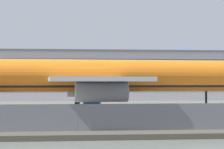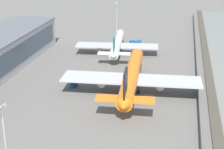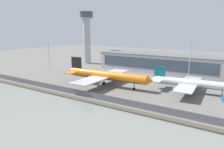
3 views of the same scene
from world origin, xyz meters
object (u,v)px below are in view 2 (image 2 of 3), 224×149
at_px(baggage_tug, 74,85).
at_px(ops_van, 136,43).
at_px(cargo_jet_orange, 131,76).
at_px(apron_light_mast_apron_west, 117,26).
at_px(passenger_jet_white_teal, 117,44).

bearing_deg(baggage_tug, ops_van, -13.47).
relative_size(cargo_jet_orange, ops_van, 9.53).
bearing_deg(apron_light_mast_apron_west, cargo_jet_orange, -163.14).
bearing_deg(apron_light_mast_apron_west, passenger_jet_white_teal, 0.94).
xyz_separation_m(cargo_jet_orange, ops_van, (58.89, 6.30, -4.35)).
distance_m(cargo_jet_orange, apron_light_mast_apron_west, 43.58).
height_order(baggage_tug, apron_light_mast_apron_west, apron_light_mast_apron_west).
bearing_deg(ops_van, baggage_tug, 166.53).
height_order(passenger_jet_white_teal, baggage_tug, passenger_jet_white_teal).
height_order(baggage_tug, ops_van, ops_van).
bearing_deg(passenger_jet_white_teal, apron_light_mast_apron_west, -179.06).
xyz_separation_m(passenger_jet_white_teal, apron_light_mast_apron_west, (-1.61, -0.03, 8.46)).
bearing_deg(ops_van, cargo_jet_orange, -173.90).
height_order(passenger_jet_white_teal, ops_van, passenger_jet_white_teal).
height_order(passenger_jet_white_teal, apron_light_mast_apron_west, apron_light_mast_apron_west).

